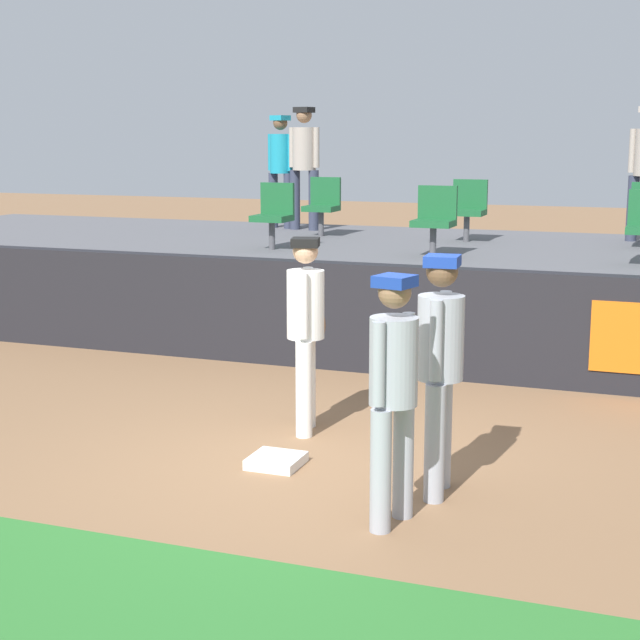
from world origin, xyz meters
name	(u,v)px	position (x,y,z in m)	size (l,w,h in m)	color
ground_plane	(306,466)	(0.00, 0.00, 0.00)	(60.00, 60.00, 0.00)	#846042
first_base	(276,461)	(-0.22, -0.08, 0.04)	(0.40, 0.40, 0.08)	white
player_fielder_home	(306,321)	(-0.33, 0.87, 0.99)	(0.40, 0.56, 1.72)	white
player_runner_visitor	(393,383)	(0.97, -0.89, 0.98)	(0.39, 0.46, 1.69)	#9EA3AD
player_coach_visitor	(440,358)	(1.12, -0.23, 1.02)	(0.36, 0.49, 1.75)	#9EA3AD
field_wall	(414,321)	(0.01, 3.21, 0.60)	(18.00, 0.26, 1.20)	black
bleacher_platform	(463,289)	(0.00, 5.78, 0.57)	(18.00, 4.80, 1.14)	#59595E
seat_front_left	(274,212)	(-2.24, 4.65, 1.61)	(0.45, 0.44, 0.84)	#4C4C51
seat_back_center	(468,207)	(-0.11, 6.45, 1.61)	(0.47, 0.44, 0.84)	#4C4C51
seat_front_center	(435,217)	(-0.13, 4.65, 1.61)	(0.48, 0.44, 0.84)	#4C4C51
seat_back_left	(323,203)	(-2.23, 6.45, 1.61)	(0.45, 0.44, 0.84)	#4C4C51
spectator_hooded	(304,159)	(-2.81, 7.19, 2.22)	(0.52, 0.40, 1.86)	#33384C
spectator_capped	(281,163)	(-3.26, 7.34, 2.15)	(0.47, 0.42, 1.74)	#33384C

